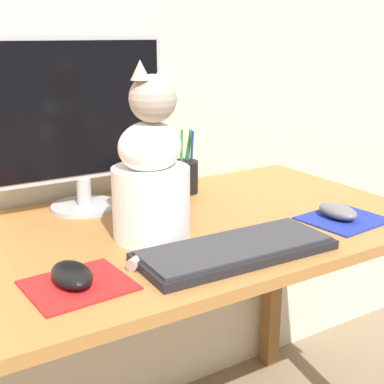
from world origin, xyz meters
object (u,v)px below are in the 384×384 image
at_px(keyboard, 236,250).
at_px(pen_cup, 185,176).
at_px(monitor, 80,120).
at_px(computer_mouse_left, 72,274).
at_px(cat, 151,175).
at_px(computer_mouse_right, 338,211).

relative_size(keyboard, pen_cup, 2.33).
height_order(monitor, keyboard, monitor).
height_order(computer_mouse_left, cat, cat).
relative_size(monitor, pen_cup, 2.51).
height_order(computer_mouse_left, pen_cup, pen_cup).
distance_m(computer_mouse_left, computer_mouse_right, 0.66).
bearing_deg(computer_mouse_right, cat, 163.31).
bearing_deg(cat, computer_mouse_right, -29.36).
distance_m(keyboard, cat, 0.24).
bearing_deg(monitor, pen_cup, -2.32).
distance_m(monitor, pen_cup, 0.34).
distance_m(monitor, cat, 0.29).
bearing_deg(computer_mouse_left, keyboard, -7.69).
relative_size(computer_mouse_right, cat, 0.28).
xyz_separation_m(computer_mouse_right, pen_cup, (-0.19, 0.39, 0.03)).
xyz_separation_m(monitor, cat, (0.05, -0.27, -0.09)).
bearing_deg(monitor, computer_mouse_left, -113.79).
relative_size(computer_mouse_left, pen_cup, 0.62).
relative_size(computer_mouse_left, computer_mouse_right, 1.02).
relative_size(computer_mouse_left, cat, 0.29).
height_order(monitor, computer_mouse_right, monitor).
xyz_separation_m(monitor, computer_mouse_left, (-0.18, -0.40, -0.21)).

